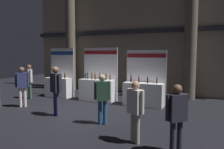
{
  "coord_description": "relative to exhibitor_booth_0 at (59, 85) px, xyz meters",
  "views": [
    {
      "loc": [
        4.67,
        -7.17,
        2.28
      ],
      "look_at": [
        0.75,
        1.25,
        1.39
      ],
      "focal_mm": 35.31,
      "sensor_mm": 36.0,
      "label": 1
    }
  ],
  "objects": [
    {
      "name": "exhibitor_booth_1",
      "position": [
        2.32,
        -0.01,
        0.01
      ],
      "size": [
        1.84,
        0.66,
        2.56
      ],
      "color": "white",
      "rests_on": "ground_plane"
    },
    {
      "name": "visitor_1",
      "position": [
        5.62,
        -4.07,
        0.32
      ],
      "size": [
        0.5,
        0.39,
        1.6
      ],
      "rotation": [
        0.0,
        0.0,
        2.67
      ],
      "color": "#ADA393",
      "rests_on": "ground_plane"
    },
    {
      "name": "visitor_5",
      "position": [
        0.02,
        -2.48,
        0.39
      ],
      "size": [
        0.43,
        0.43,
        1.72
      ],
      "rotation": [
        0.0,
        0.0,
        3.95
      ],
      "color": "silver",
      "rests_on": "ground_plane"
    },
    {
      "name": "ground_plane",
      "position": [
        2.71,
        -2.08,
        -0.63
      ],
      "size": [
        25.44,
        25.44,
        0.0
      ],
      "primitive_type": "plane",
      "color": "black"
    },
    {
      "name": "hall_colonnade",
      "position": [
        2.71,
        2.91,
        2.54
      ],
      "size": [
        12.72,
        1.21,
        6.42
      ],
      "color": "gray",
      "rests_on": "ground_plane"
    },
    {
      "name": "exhibitor_booth_0",
      "position": [
        0.0,
        0.0,
        0.0
      ],
      "size": [
        1.48,
        0.66,
        2.56
      ],
      "color": "white",
      "rests_on": "ground_plane"
    },
    {
      "name": "visitor_4",
      "position": [
        2.18,
        -2.93,
        0.48
      ],
      "size": [
        0.58,
        0.42,
        1.81
      ],
      "rotation": [
        0.0,
        0.0,
        5.84
      ],
      "color": "navy",
      "rests_on": "ground_plane"
    },
    {
      "name": "visitor_3",
      "position": [
        -1.04,
        -1.02,
        0.38
      ],
      "size": [
        0.44,
        0.35,
        1.72
      ],
      "rotation": [
        0.0,
        0.0,
        5.76
      ],
      "color": "#33563D",
      "rests_on": "ground_plane"
    },
    {
      "name": "exhibitor_booth_2",
      "position": [
        4.64,
        -0.08,
        -0.02
      ],
      "size": [
        1.81,
        0.66,
        2.43
      ],
      "color": "white",
      "rests_on": "ground_plane"
    },
    {
      "name": "visitor_2",
      "position": [
        6.66,
        -4.27,
        0.32
      ],
      "size": [
        0.46,
        0.45,
        1.6
      ],
      "rotation": [
        0.0,
        0.0,
        0.76
      ],
      "color": "#23232D",
      "rests_on": "ground_plane"
    },
    {
      "name": "visitor_0",
      "position": [
        4.18,
        -3.09,
        0.34
      ],
      "size": [
        0.49,
        0.39,
        1.62
      ],
      "rotation": [
        0.0,
        0.0,
        0.46
      ],
      "color": "navy",
      "rests_on": "ground_plane"
    }
  ]
}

